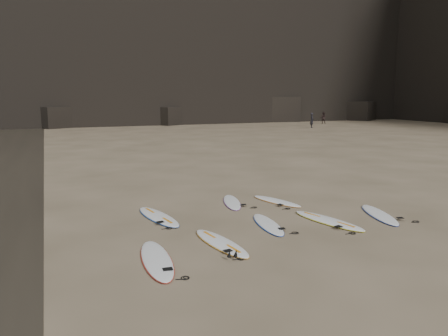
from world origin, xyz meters
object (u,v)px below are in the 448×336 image
object	(u,v)px
surfboard_2	(268,224)
person_a	(312,120)
surfboard_4	(379,214)
surfboard_5	(158,216)
surfboard_0	(157,259)
surfboard_3	(328,220)
surfboard_1	(221,243)
surfboard_7	(277,201)
person_b	(323,118)
surfboard_6	(232,202)

from	to	relation	value
surfboard_2	person_a	distance (m)	40.55
surfboard_4	surfboard_5	bearing A→B (deg)	178.45
surfboard_0	surfboard_3	xyz separation A→B (m)	(5.73, 1.18, -0.00)
surfboard_4	person_a	bearing A→B (deg)	78.43
surfboard_1	surfboard_3	bearing A→B (deg)	1.45
surfboard_3	surfboard_4	size ratio (longest dim) A/B	1.07
surfboard_1	surfboard_7	xyz separation A→B (m)	(3.61, 3.49, -0.01)
surfboard_0	person_b	size ratio (longest dim) A/B	1.72
surfboard_6	surfboard_7	bearing A→B (deg)	-0.89
surfboard_5	surfboard_2	bearing A→B (deg)	-45.35
surfboard_0	surfboard_6	xyz separation A→B (m)	(3.89, 4.51, -0.01)
surfboard_4	surfboard_6	xyz separation A→B (m)	(-3.81, 3.37, -0.00)
surfboard_1	person_a	xyz separation A→B (m)	(25.34, 34.14, 0.84)
surfboard_2	surfboard_6	size ratio (longest dim) A/B	1.02
surfboard_4	surfboard_6	bearing A→B (deg)	157.12
surfboard_7	surfboard_1	bearing A→B (deg)	-154.02
surfboard_0	surfboard_1	world-z (taller)	surfboard_0
surfboard_1	surfboard_5	distance (m)	3.23
surfboard_2	surfboard_4	bearing A→B (deg)	3.21
surfboard_2	person_b	distance (m)	48.64
surfboard_5	person_a	size ratio (longest dim) A/B	1.54
surfboard_1	surfboard_4	xyz separation A→B (m)	(5.84, 0.60, -0.00)
surfboard_0	surfboard_5	bearing A→B (deg)	80.66
surfboard_2	surfboard_7	size ratio (longest dim) A/B	1.02
surfboard_1	person_b	size ratio (longest dim) A/B	1.62
surfboard_6	person_a	size ratio (longest dim) A/B	1.30
surfboard_1	surfboard_2	size ratio (longest dim) A/B	1.10
person_a	person_b	size ratio (longest dim) A/B	1.11
surfboard_6	person_b	world-z (taller)	person_b
surfboard_3	person_a	distance (m)	39.80
surfboard_3	surfboard_5	size ratio (longest dim) A/B	1.00
surfboard_1	surfboard_6	distance (m)	4.46
surfboard_5	surfboard_7	bearing A→B (deg)	-4.82
surfboard_1	surfboard_5	bearing A→B (deg)	98.80
surfboard_7	person_a	xyz separation A→B (m)	(21.73, 30.65, 0.85)
person_a	person_b	distance (m)	8.18
surfboard_5	surfboard_6	world-z (taller)	surfboard_5
surfboard_7	person_b	xyz separation A→B (m)	(27.42, 36.53, 0.76)
surfboard_5	person_a	xyz separation A→B (m)	(26.28, 31.05, 0.84)
surfboard_2	person_a	bearing A→B (deg)	64.27
surfboard_6	person_a	world-z (taller)	person_a
person_a	surfboard_4	bearing A→B (deg)	170.49
surfboard_6	person_b	distance (m)	46.27
surfboard_3	surfboard_1	bearing A→B (deg)	176.08
person_a	person_b	bearing A→B (deg)	-23.39
surfboard_2	person_a	size ratio (longest dim) A/B	1.33
surfboard_0	person_a	world-z (taller)	person_a
surfboard_2	person_b	bearing A→B (deg)	62.79
surfboard_3	surfboard_7	bearing A→B (deg)	81.69
surfboard_6	surfboard_7	distance (m)	1.66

